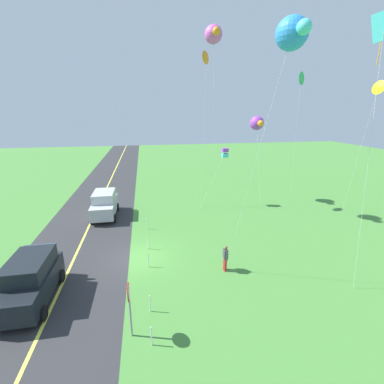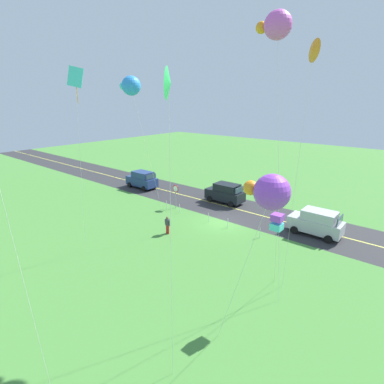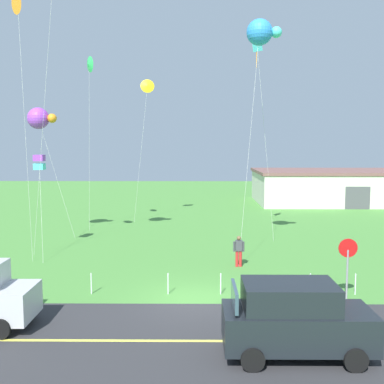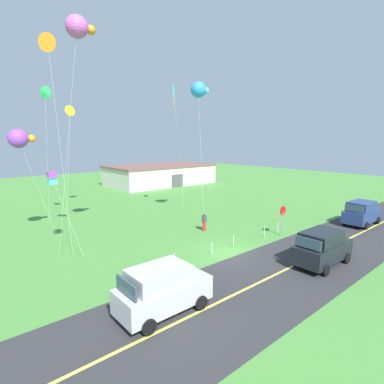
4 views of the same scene
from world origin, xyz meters
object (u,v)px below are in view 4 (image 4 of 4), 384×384
object	(u,v)px
kite_yellow_high	(78,27)
kite_orange_near	(52,178)
car_parked_west_near	(162,289)
kite_purple_back	(45,93)
kite_blue_mid	(174,94)
car_parked_east_near	(362,213)
kite_red_low	(199,90)
kite_cyan_top	(70,111)
warehouse_distant	(160,174)
person_adult_near	(204,221)
kite_green_far	(48,44)
stop_sign	(283,215)
car_suv_foreground	(322,247)
kite_pink_drift	(19,139)

from	to	relation	value
kite_yellow_high	kite_orange_near	xyz separation A→B (m)	(-1.72, 1.83, -9.60)
car_parked_west_near	kite_purple_back	xyz separation A→B (m)	(0.42, 17.53, 10.59)
kite_blue_mid	kite_yellow_high	distance (m)	12.39
car_parked_east_near	car_parked_west_near	size ratio (longest dim) A/B	1.00
car_parked_east_near	kite_red_low	xyz separation A→B (m)	(-11.32, 10.25, 11.10)
kite_red_low	kite_orange_near	bearing A→B (deg)	174.77
kite_cyan_top	warehouse_distant	xyz separation A→B (m)	(19.45, 12.21, -9.08)
person_adult_near	kite_green_far	distance (m)	17.08
stop_sign	warehouse_distant	world-z (taller)	warehouse_distant
kite_blue_mid	kite_green_far	xyz separation A→B (m)	(-13.05, -4.94, 1.10)
kite_blue_mid	kite_yellow_high	size ratio (longest dim) A/B	0.86
car_suv_foreground	kite_blue_mid	xyz separation A→B (m)	(0.86, 16.48, 11.21)
car_suv_foreground	kite_blue_mid	distance (m)	19.95
stop_sign	kite_blue_mid	world-z (taller)	kite_blue_mid
car_parked_west_near	person_adult_near	world-z (taller)	car_parked_west_near
car_suv_foreground	car_parked_west_near	world-z (taller)	same
car_parked_west_near	kite_blue_mid	distance (m)	21.65
kite_green_far	person_adult_near	bearing A→B (deg)	-6.77
car_parked_west_near	kite_yellow_high	world-z (taller)	kite_yellow_high
person_adult_near	kite_pink_drift	size ratio (longest dim) A/B	0.18
car_suv_foreground	kite_orange_near	xyz separation A→B (m)	(-12.00, 13.49, 4.08)
car_parked_west_near	kite_pink_drift	xyz separation A→B (m)	(-2.33, 14.99, 6.80)
kite_blue_mid	kite_orange_near	size ratio (longest dim) A/B	2.35
car_suv_foreground	kite_orange_near	size ratio (longest dim) A/B	0.77
kite_yellow_high	kite_green_far	distance (m)	2.35
car_suv_foreground	stop_sign	world-z (taller)	stop_sign
person_adult_near	car_suv_foreground	bearing A→B (deg)	152.62
kite_blue_mid	warehouse_distant	world-z (taller)	kite_blue_mid
car_parked_west_near	warehouse_distant	xyz separation A→B (m)	(23.43, 34.30, 0.60)
warehouse_distant	kite_red_low	bearing A→B (deg)	-116.77
kite_cyan_top	kite_red_low	bearing A→B (deg)	-58.21
kite_red_low	kite_cyan_top	bearing A→B (deg)	121.79
warehouse_distant	car_parked_west_near	bearing A→B (deg)	-124.34
car_parked_east_near	person_adult_near	bearing A→B (deg)	147.25
stop_sign	kite_cyan_top	bearing A→B (deg)	117.32
car_suv_foreground	kite_orange_near	distance (m)	18.52
car_parked_west_near	person_adult_near	bearing A→B (deg)	38.86
kite_red_low	kite_orange_near	world-z (taller)	kite_red_low
kite_pink_drift	warehouse_distant	size ratio (longest dim) A/B	0.47
kite_green_far	kite_orange_near	xyz separation A→B (m)	(0.18, 1.95, -8.23)
kite_pink_drift	kite_purple_back	xyz separation A→B (m)	(2.75, 2.54, 3.79)
kite_orange_near	warehouse_distant	bearing A→B (deg)	42.88
kite_orange_near	car_suv_foreground	bearing A→B (deg)	-48.35
car_parked_east_near	person_adult_near	size ratio (longest dim) A/B	2.75
kite_cyan_top	kite_blue_mid	bearing A→B (deg)	-45.06
car_suv_foreground	kite_blue_mid	size ratio (longest dim) A/B	0.33
car_parked_east_near	kite_pink_drift	world-z (taller)	kite_pink_drift
car_suv_foreground	kite_purple_back	xyz separation A→B (m)	(-10.37, 19.61, 10.59)
car_parked_east_near	kite_purple_back	size ratio (longest dim) A/B	0.36
kite_red_low	kite_yellow_high	bearing A→B (deg)	-176.40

